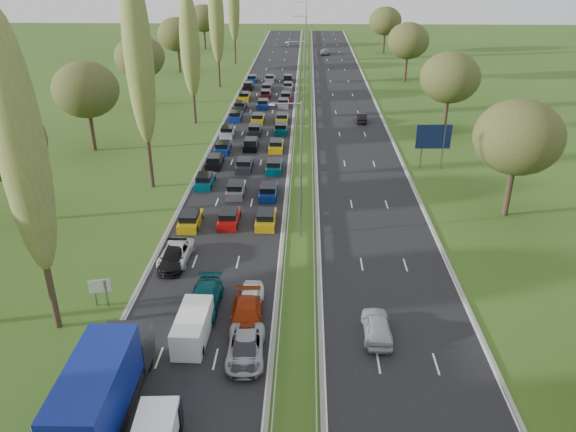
{
  "coord_description": "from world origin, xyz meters",
  "views": [
    {
      "loc": [
        4.9,
        -1.37,
        22.62
      ],
      "look_at": [
        3.38,
        43.79,
        1.5
      ],
      "focal_mm": 35.0,
      "sensor_mm": 36.0,
      "label": 1
    }
  ],
  "objects_px": {
    "blue_lorry": "(103,387)",
    "info_sign": "(100,289)",
    "near_car_2": "(176,253)",
    "direction_sign": "(433,139)",
    "white_van_rear": "(193,325)",
    "near_car_3": "(173,258)"
  },
  "relations": [
    {
      "from": "near_car_2",
      "to": "near_car_3",
      "type": "height_order",
      "value": "near_car_2"
    },
    {
      "from": "near_car_2",
      "to": "info_sign",
      "type": "height_order",
      "value": "info_sign"
    },
    {
      "from": "near_car_2",
      "to": "near_car_3",
      "type": "bearing_deg",
      "value": -92.88
    },
    {
      "from": "near_car_3",
      "to": "info_sign",
      "type": "distance_m",
      "value": 6.97
    },
    {
      "from": "near_car_3",
      "to": "white_van_rear",
      "type": "height_order",
      "value": "white_van_rear"
    },
    {
      "from": "white_van_rear",
      "to": "near_car_3",
      "type": "bearing_deg",
      "value": 111.53
    },
    {
      "from": "blue_lorry",
      "to": "info_sign",
      "type": "bearing_deg",
      "value": 109.29
    },
    {
      "from": "info_sign",
      "to": "direction_sign",
      "type": "relative_size",
      "value": 0.4
    },
    {
      "from": "near_car_2",
      "to": "white_van_rear",
      "type": "relative_size",
      "value": 1.0
    },
    {
      "from": "info_sign",
      "to": "direction_sign",
      "type": "height_order",
      "value": "direction_sign"
    },
    {
      "from": "near_car_3",
      "to": "direction_sign",
      "type": "bearing_deg",
      "value": 41.1
    },
    {
      "from": "near_car_3",
      "to": "info_sign",
      "type": "xyz_separation_m",
      "value": [
        -3.81,
        -5.8,
        0.69
      ]
    },
    {
      "from": "blue_lorry",
      "to": "info_sign",
      "type": "height_order",
      "value": "blue_lorry"
    },
    {
      "from": "near_car_3",
      "to": "blue_lorry",
      "type": "bearing_deg",
      "value": -91.74
    },
    {
      "from": "blue_lorry",
      "to": "direction_sign",
      "type": "bearing_deg",
      "value": 56.97
    },
    {
      "from": "near_car_2",
      "to": "info_sign",
      "type": "distance_m",
      "value": 7.63
    },
    {
      "from": "near_car_3",
      "to": "white_van_rear",
      "type": "bearing_deg",
      "value": -71.81
    },
    {
      "from": "blue_lorry",
      "to": "direction_sign",
      "type": "height_order",
      "value": "direction_sign"
    },
    {
      "from": "white_van_rear",
      "to": "direction_sign",
      "type": "relative_size",
      "value": 0.93
    },
    {
      "from": "near_car_3",
      "to": "near_car_2",
      "type": "bearing_deg",
      "value": 82.08
    },
    {
      "from": "near_car_2",
      "to": "white_van_rear",
      "type": "height_order",
      "value": "white_van_rear"
    },
    {
      "from": "near_car_3",
      "to": "direction_sign",
      "type": "distance_m",
      "value": 34.35
    }
  ]
}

